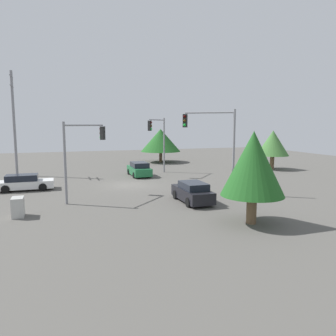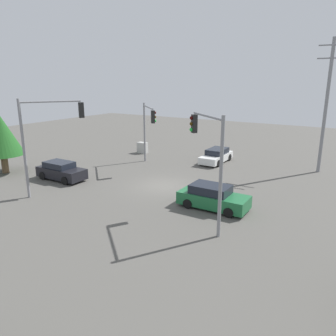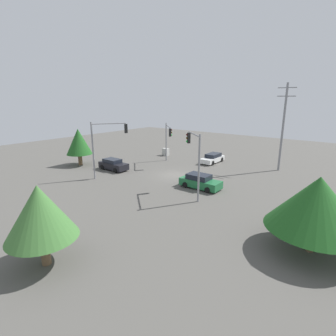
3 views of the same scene
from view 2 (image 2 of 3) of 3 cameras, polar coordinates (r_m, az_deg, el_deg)
The scene contains 10 objects.
ground_plane at distance 24.87m, azimuth -0.81°, elevation -3.11°, with size 80.00×80.00×0.00m, color #54514C.
sedan_dark at distance 27.59m, azimuth -18.13°, elevation -0.50°, with size 4.16×1.84×1.45m.
sedan_white at distance 32.04m, azimuth 8.42°, elevation 2.11°, with size 1.86×4.53×1.33m.
sedan_green at distance 20.66m, azimuth 7.79°, elevation -5.08°, with size 4.35×1.93×1.49m.
traffic_signal_main at distance 29.88m, azimuth -3.51°, elevation 7.74°, with size 3.32×3.27×5.67m.
traffic_signal_cross at distance 23.42m, azimuth -20.35°, elevation 6.24°, with size 2.49×3.52×6.64m.
traffic_signal_aux at distance 17.29m, azimuth 7.11°, elevation 3.21°, with size 3.07×2.76×6.22m.
utility_pole_tall at distance 30.53m, azimuth 25.85°, elevation 9.99°, with size 2.20×0.28×11.05m.
electrical_cabinet at distance 35.83m, azimuth -4.48°, elevation 3.54°, with size 1.04×0.67×1.18m, color #B2B2AD.
tree_left at distance 30.95m, azimuth -27.10°, elevation 5.22°, with size 3.49×3.49×5.14m.
Camera 2 is at (12.63, -19.94, 7.84)m, focal length 35.00 mm.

